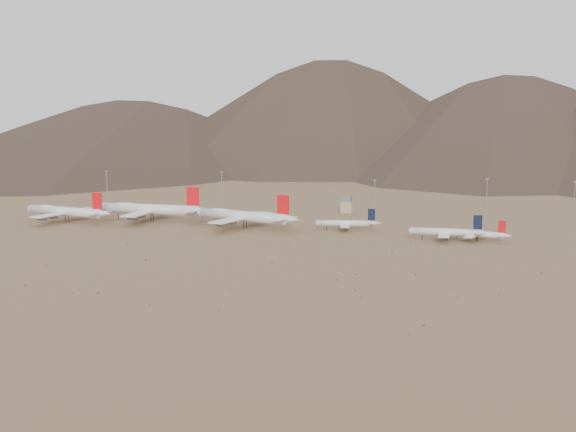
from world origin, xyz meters
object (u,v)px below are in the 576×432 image
(widebody_centre, at_px, (150,209))
(narrowbody_a, at_px, (348,223))
(narrowbody_b, at_px, (448,232))
(widebody_west, at_px, (66,211))
(widebody_east, at_px, (244,216))
(control_tower, at_px, (347,205))

(widebody_centre, relative_size, narrowbody_a, 1.98)
(narrowbody_a, distance_m, narrowbody_b, 66.02)
(widebody_west, bearing_deg, widebody_east, 13.22)
(widebody_centre, relative_size, control_tower, 6.61)
(narrowbody_b, bearing_deg, narrowbody_a, 157.64)
(narrowbody_b, bearing_deg, widebody_centre, 169.91)
(widebody_east, relative_size, narrowbody_a, 1.85)
(widebody_west, distance_m, widebody_east, 121.39)
(widebody_west, xyz_separation_m, narrowbody_b, (247.51, -1.75, -2.23))
(widebody_west, relative_size, widebody_east, 0.93)
(widebody_centre, relative_size, narrowbody_b, 1.74)
(widebody_centre, height_order, control_tower, widebody_centre)
(widebody_centre, xyz_separation_m, control_tower, (114.87, 79.65, -2.81))
(widebody_centre, xyz_separation_m, narrowbody_a, (132.87, 0.16, -3.76))
(widebody_west, distance_m, narrowbody_b, 247.52)
(widebody_east, xyz_separation_m, narrowbody_b, (126.38, -9.79, -2.85))
(narrowbody_b, relative_size, control_tower, 3.79)
(widebody_east, distance_m, narrowbody_b, 126.80)
(narrowbody_a, xyz_separation_m, control_tower, (-18.01, 79.48, 0.96))
(widebody_west, bearing_deg, narrowbody_b, 9.02)
(narrowbody_b, bearing_deg, widebody_east, 171.47)
(widebody_west, relative_size, control_tower, 5.74)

